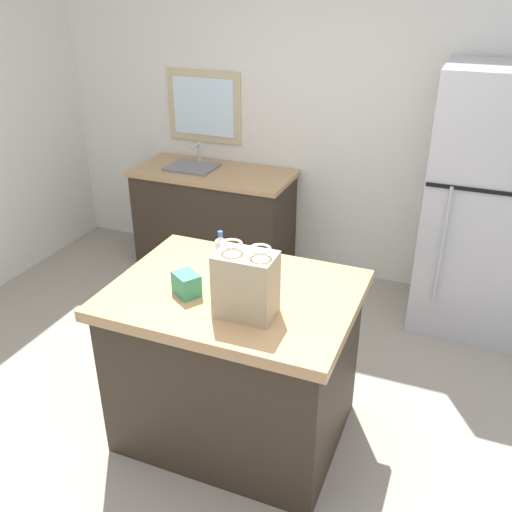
% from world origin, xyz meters
% --- Properties ---
extents(ground, '(6.51, 6.51, 0.00)m').
position_xyz_m(ground, '(0.00, 0.00, 0.00)').
color(ground, '#9E9384').
extents(back_wall, '(5.43, 0.13, 2.71)m').
position_xyz_m(back_wall, '(-0.02, 2.27, 1.36)').
color(back_wall, silver).
rests_on(back_wall, ground).
extents(kitchen_island, '(1.24, 0.94, 0.93)m').
position_xyz_m(kitchen_island, '(-0.15, 0.13, 0.47)').
color(kitchen_island, '#33281E').
rests_on(kitchen_island, ground).
extents(refrigerator, '(0.75, 0.75, 1.85)m').
position_xyz_m(refrigerator, '(0.97, 1.84, 0.93)').
color(refrigerator, '#B7B7BC').
rests_on(refrigerator, ground).
extents(sink_counter, '(1.33, 0.61, 1.08)m').
position_xyz_m(sink_counter, '(-1.15, 1.91, 0.46)').
color(sink_counter, '#33281E').
rests_on(sink_counter, ground).
extents(shopping_bag, '(0.28, 0.19, 0.36)m').
position_xyz_m(shopping_bag, '(-0.01, -0.06, 1.09)').
color(shopping_bag, tan).
rests_on(shopping_bag, kitchen_island).
extents(small_box, '(0.17, 0.16, 0.12)m').
position_xyz_m(small_box, '(-0.35, 0.00, 0.98)').
color(small_box, '#388E66').
rests_on(small_box, kitchen_island).
extents(bottle, '(0.06, 0.06, 0.22)m').
position_xyz_m(bottle, '(-0.31, 0.32, 1.02)').
color(bottle, white).
rests_on(bottle, kitchen_island).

